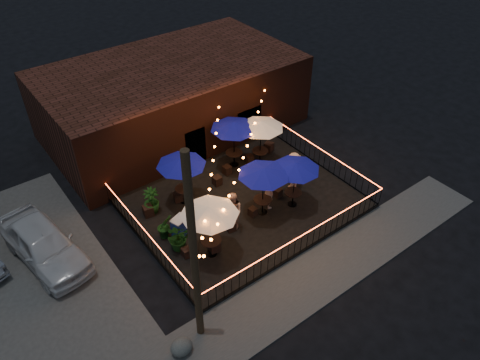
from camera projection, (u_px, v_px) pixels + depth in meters
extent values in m
plane|color=black|center=(270.00, 229.00, 21.06)|extent=(110.00, 110.00, 0.00)
cube|color=black|center=(243.00, 204.00, 22.27)|extent=(10.00, 8.00, 0.15)
cube|color=#44423E|center=(321.00, 273.00, 19.01)|extent=(18.00, 2.50, 0.05)
cube|color=#3B1A10|center=(172.00, 97.00, 26.55)|extent=(14.00, 8.00, 4.00)
cube|color=black|center=(195.00, 147.00, 24.21)|extent=(1.20, 0.24, 2.20)
cube|color=black|center=(248.00, 118.00, 25.55)|extent=(1.60, 0.24, 1.20)
cylinder|color=#362116|center=(194.00, 257.00, 14.41)|extent=(0.26, 0.26, 8.00)
cube|color=black|center=(300.00, 251.00, 19.67)|extent=(10.00, 0.04, 0.04)
cube|color=black|center=(302.00, 236.00, 19.10)|extent=(10.00, 0.04, 0.04)
cube|color=#E5451C|center=(302.00, 235.00, 19.08)|extent=(10.00, 0.03, 0.02)
cube|color=black|center=(149.00, 248.00, 19.82)|extent=(0.04, 8.00, 0.04)
cube|color=black|center=(146.00, 233.00, 19.24)|extent=(0.04, 8.00, 0.04)
cube|color=#E5451C|center=(146.00, 232.00, 19.23)|extent=(0.03, 8.00, 0.02)
cube|color=black|center=(319.00, 164.00, 24.53)|extent=(0.04, 8.00, 0.04)
cube|color=black|center=(320.00, 149.00, 23.95)|extent=(0.04, 8.00, 0.04)
cube|color=#E5451C|center=(320.00, 149.00, 23.94)|extent=(0.03, 8.00, 0.02)
cylinder|color=black|center=(212.00, 253.00, 19.67)|extent=(0.48, 0.48, 0.03)
cylinder|color=black|center=(211.00, 247.00, 19.43)|extent=(0.07, 0.07, 0.78)
cylinder|color=black|center=(211.00, 240.00, 19.18)|extent=(0.87, 0.87, 0.04)
cylinder|color=black|center=(210.00, 231.00, 18.87)|extent=(0.05, 0.05, 2.60)
cone|color=white|center=(209.00, 211.00, 18.17)|extent=(2.91, 2.91, 0.38)
cylinder|color=black|center=(185.00, 201.00, 22.31)|extent=(0.46, 0.46, 0.03)
cylinder|color=black|center=(184.00, 195.00, 22.08)|extent=(0.06, 0.06, 0.75)
cylinder|color=black|center=(184.00, 189.00, 21.84)|extent=(0.83, 0.83, 0.04)
cylinder|color=black|center=(183.00, 181.00, 21.55)|extent=(0.05, 0.05, 2.48)
cone|color=#080C88|center=(181.00, 162.00, 20.87)|extent=(2.98, 2.98, 0.36)
cylinder|color=black|center=(262.00, 212.00, 21.70)|extent=(0.46, 0.46, 0.03)
cylinder|color=black|center=(262.00, 206.00, 21.47)|extent=(0.06, 0.06, 0.76)
cylinder|color=black|center=(263.00, 199.00, 21.23)|extent=(0.84, 0.84, 0.04)
cylinder|color=black|center=(263.00, 191.00, 20.92)|extent=(0.05, 0.05, 2.53)
cone|color=#080C88|center=(264.00, 171.00, 20.24)|extent=(2.98, 2.98, 0.37)
cylinder|color=black|center=(234.00, 165.00, 24.59)|extent=(0.48, 0.48, 0.03)
cylinder|color=black|center=(234.00, 159.00, 24.35)|extent=(0.06, 0.06, 0.78)
cylinder|color=black|center=(234.00, 152.00, 24.10)|extent=(0.87, 0.87, 0.04)
cylinder|color=black|center=(234.00, 144.00, 23.79)|extent=(0.05, 0.05, 2.60)
cone|color=#080C88|center=(234.00, 125.00, 23.08)|extent=(3.14, 3.14, 0.38)
cylinder|color=black|center=(292.00, 204.00, 22.13)|extent=(0.44, 0.44, 0.03)
cylinder|color=black|center=(293.00, 198.00, 21.90)|extent=(0.06, 0.06, 0.73)
cylinder|color=black|center=(293.00, 192.00, 21.67)|extent=(0.81, 0.81, 0.04)
cylinder|color=black|center=(294.00, 184.00, 21.38)|extent=(0.04, 0.04, 2.42)
cone|color=#080C88|center=(296.00, 166.00, 20.73)|extent=(2.93, 2.93, 0.35)
cylinder|color=black|center=(260.00, 163.00, 24.73)|extent=(0.47, 0.47, 0.03)
cylinder|color=black|center=(260.00, 157.00, 24.50)|extent=(0.06, 0.06, 0.76)
cylinder|color=black|center=(260.00, 151.00, 24.25)|extent=(0.85, 0.85, 0.04)
cylinder|color=black|center=(260.00, 143.00, 23.95)|extent=(0.05, 0.05, 2.54)
cone|color=white|center=(261.00, 124.00, 23.26)|extent=(2.93, 2.93, 0.37)
cube|color=black|center=(187.00, 252.00, 19.46)|extent=(0.36, 0.36, 0.42)
cube|color=black|center=(214.00, 246.00, 19.67)|extent=(0.48, 0.48, 0.50)
cube|color=black|center=(148.00, 211.00, 21.40)|extent=(0.50, 0.50, 0.51)
cube|color=black|center=(178.00, 197.00, 22.20)|extent=(0.48, 0.48, 0.46)
cube|color=black|center=(231.00, 226.00, 20.66)|extent=(0.43, 0.43, 0.45)
cube|color=black|center=(253.00, 212.00, 21.43)|extent=(0.38, 0.38, 0.41)
cube|color=black|center=(217.00, 181.00, 23.18)|extent=(0.40, 0.40, 0.46)
cube|color=black|center=(227.00, 170.00, 23.88)|extent=(0.41, 0.41, 0.45)
cube|color=black|center=(278.00, 193.00, 22.48)|extent=(0.41, 0.41, 0.43)
cube|color=black|center=(307.00, 174.00, 23.58)|extent=(0.45, 0.45, 0.44)
cube|color=black|center=(249.00, 159.00, 24.64)|extent=(0.43, 0.43, 0.44)
cube|color=black|center=(269.00, 147.00, 25.43)|extent=(0.56, 0.56, 0.51)
imported|color=#D4A58A|center=(269.00, 191.00, 21.48)|extent=(0.63, 0.78, 1.85)
imported|color=#D0B48D|center=(233.00, 211.00, 20.33)|extent=(0.75, 0.95, 1.90)
imported|color=tan|center=(293.00, 171.00, 22.57)|extent=(1.32, 0.82, 1.97)
imported|color=#114113|center=(179.00, 237.00, 19.58)|extent=(1.18, 1.06, 1.20)
imported|color=#1D400E|center=(165.00, 226.00, 20.11)|extent=(0.74, 0.62, 1.23)
imported|color=#12400E|center=(151.00, 201.00, 21.35)|extent=(0.81, 0.81, 1.28)
cube|color=#1C37A3|center=(180.00, 227.00, 20.29)|extent=(0.79, 0.66, 0.89)
cube|color=silver|center=(179.00, 219.00, 20.00)|extent=(0.84, 0.72, 0.06)
ellipsoid|color=#474742|center=(181.00, 347.00, 16.06)|extent=(1.06, 0.99, 0.66)
imported|color=silver|center=(44.00, 244.00, 19.15)|extent=(2.78, 5.26, 1.70)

